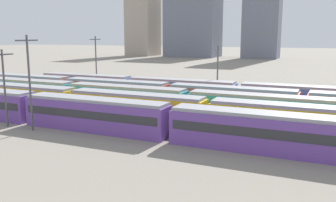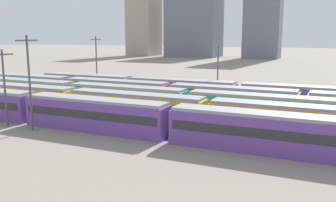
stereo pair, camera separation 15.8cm
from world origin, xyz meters
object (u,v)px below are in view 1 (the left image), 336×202
Objects in this scene: train_track_3 at (170,95)px; catenary_pole_0 at (29,79)px; train_track_2 at (188,104)px; catenary_pole_2 at (4,84)px; catenary_pole_3 at (96,62)px; train_track_1 at (135,108)px; catenary_pole_1 at (218,70)px; train_track_0 at (171,122)px.

catenary_pole_0 is at bearing -115.89° from train_track_3.
catenary_pole_2 is at bearing -144.25° from train_track_2.
catenary_pole_3 is (-9.82, 26.73, -0.10)m from catenary_pole_0.
catenary_pole_2 is at bearing -125.92° from train_track_3.
train_track_1 and train_track_2 have the same top height.
train_track_3 is at bearing 64.11° from catenary_pole_0.
catenary_pole_3 is (-23.72, -0.34, 0.78)m from catenary_pole_1.
train_track_0 is at bearing -78.76° from train_track_2.
train_track_0 and train_track_2 have the same top height.
train_track_0 is 8.15× the size of catenary_pole_2.
catenary_pole_0 is at bearing -3.69° from catenary_pole_2.
catenary_pole_0 reaches higher than train_track_1.
train_track_0 is 1.34× the size of train_track_1.
train_track_0 is 1.00× the size of train_track_3.
catenary_pole_0 reaches higher than train_track_0.
catenary_pole_1 is (-2.13, 24.09, 3.19)m from train_track_0.
catenary_pole_1 is at bearing 95.06° from train_track_0.
catenary_pole_0 is 4.34m from catenary_pole_2.
catenary_pole_2 reaches higher than train_track_0.
train_track_3 is 7.02× the size of catenary_pole_3.
catenary_pole_0 is at bearing -136.22° from train_track_2.
train_track_0 is 6.90× the size of catenary_pole_0.
train_track_1 is 5.15× the size of catenary_pole_0.
train_track_0 and train_track_3 have the same top height.
catenary_pole_3 reaches higher than catenary_pole_2.
train_track_2 is at bearing -46.43° from train_track_3.
catenary_pole_0 is (-16.03, -2.98, 4.07)m from train_track_0.
train_track_1 is (-7.09, 5.20, -0.00)m from train_track_0.
train_track_1 is at bearing -133.98° from train_track_2.
catenary_pole_2 is at bearing 176.31° from catenary_pole_0.
catenary_pole_0 reaches higher than catenary_pole_3.
catenary_pole_3 is at bearing 156.60° from train_track_3.
catenary_pole_3 is (-23.78, 13.35, 3.97)m from train_track_2.
train_track_2 is 1.00× the size of train_track_3.
train_track_2 is at bearing -89.73° from catenary_pole_1.
train_track_1 is 5.25× the size of catenary_pole_3.
train_track_0 is at bearing -42.58° from catenary_pole_3.
train_track_1 is at bearing -44.68° from catenary_pole_3.
catenary_pole_1 is at bearing 62.82° from catenary_pole_0.
train_track_0 is 20.71m from catenary_pole_2.
train_track_3 is at bearing 54.08° from catenary_pole_2.
catenary_pole_2 is 0.86× the size of catenary_pole_3.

